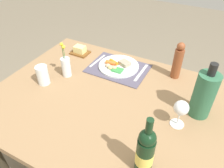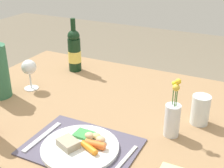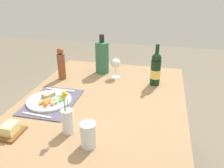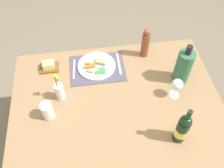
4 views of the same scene
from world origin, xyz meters
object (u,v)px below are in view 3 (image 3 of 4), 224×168
dinner_plate (50,100)px  wine_bottle (156,69)px  water_tumbler (88,136)px  knife (37,115)px  dining_table (103,111)px  cooler_bottle (102,57)px  pepper_mill (61,64)px  fork (60,90)px  wine_glass (115,64)px  flower_vase (67,119)px  butter_dish (11,130)px

dinner_plate → wine_bottle: (-0.42, 0.62, 0.10)m
water_tumbler → knife: bearing=-115.1°
dining_table → cooler_bottle: 0.52m
pepper_mill → knife: bearing=8.6°
dinner_plate → pepper_mill: 0.39m
fork → wine_glass: wine_glass is taller
cooler_bottle → water_tumbler: bearing=11.2°
flower_vase → wine_bottle: bearing=150.2°
fork → wine_bottle: 0.68m
dinner_plate → wine_glass: wine_glass is taller
flower_vase → water_tumbler: bearing=60.1°
pepper_mill → butter_dish: size_ratio=1.86×
dinner_plate → pepper_mill: bearing=-168.1°
knife → butter_dish: butter_dish is taller
wine_glass → fork: bearing=-44.6°
dinner_plate → knife: 0.16m
wine_glass → flower_vase: size_ratio=0.65×
wine_bottle → water_tumbler: bearing=-18.7°
knife → dining_table: bearing=134.5°
fork → water_tumbler: bearing=37.5°
dinner_plate → wine_glass: 0.58m
wine_bottle → wine_glass: bearing=-102.0°
dining_table → butter_dish: 0.57m
pepper_mill → dinner_plate: bearing=11.9°
flower_vase → dinner_plate: bearing=-137.9°
cooler_bottle → wine_bottle: bearing=71.7°
fork → flower_vase: 0.48m
wine_glass → butter_dish: wine_glass is taller
flower_vase → dining_table: bearing=166.7°
dinner_plate → fork: 0.16m
dining_table → dinner_plate: (0.10, -0.31, 0.09)m
butter_dish → knife: bearing=167.2°
fork → wine_bottle: bearing=113.2°
dinner_plate → cooler_bottle: size_ratio=0.88×
knife → cooler_bottle: bearing=170.1°
knife → flower_vase: size_ratio=0.78×
flower_vase → cooler_bottle: (-0.81, -0.04, 0.06)m
fork → dining_table: bearing=79.5°
dining_table → water_tumbler: 0.45m
flower_vase → fork: bearing=-150.7°
pepper_mill → butter_dish: pepper_mill is taller
dining_table → dinner_plate: dinner_plate is taller
fork → wine_glass: bearing=136.3°
dining_table → water_tumbler: size_ratio=11.30×
dining_table → dinner_plate: bearing=-72.5°
knife → wine_bottle: 0.85m
wine_glass → water_tumbler: bearing=3.7°
water_tumbler → cooler_bottle: (-0.89, -0.18, 0.08)m
fork → dinner_plate: bearing=2.5°
dining_table → fork: 0.34m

